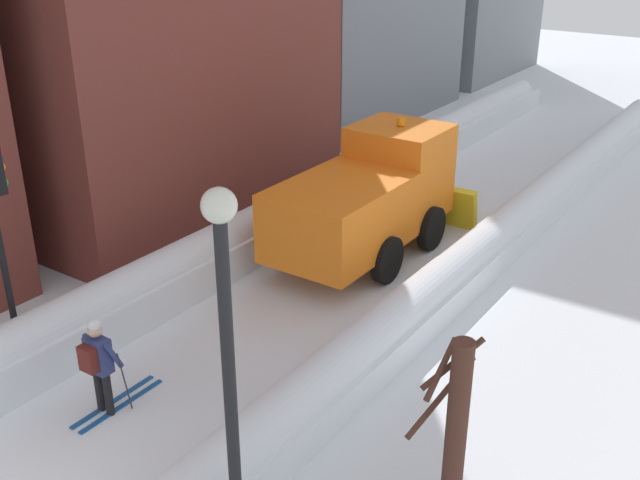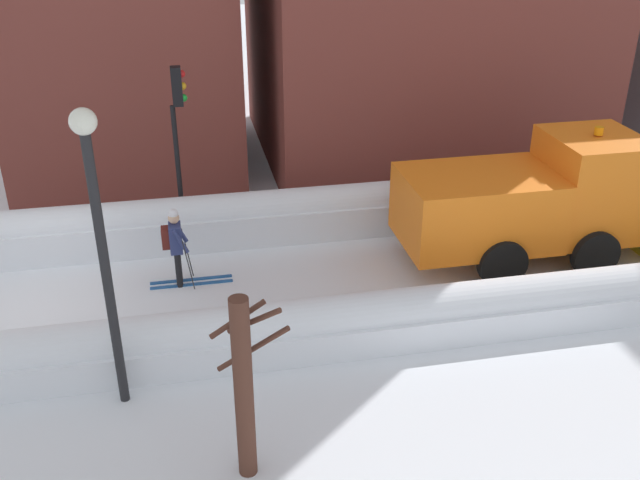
{
  "view_description": "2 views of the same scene",
  "coord_description": "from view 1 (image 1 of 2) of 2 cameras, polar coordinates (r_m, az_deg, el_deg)",
  "views": [
    {
      "loc": [
        8.27,
        -3.43,
        7.79
      ],
      "look_at": [
        0.47,
        7.9,
        1.65
      ],
      "focal_mm": 41.76,
      "sensor_mm": 36.0,
      "label": 1
    },
    {
      "loc": [
        13.57,
        3.29,
        7.99
      ],
      "look_at": [
        0.09,
        6.04,
        1.1
      ],
      "focal_mm": 40.46,
      "sensor_mm": 36.0,
      "label": 2
    }
  ],
  "objects": [
    {
      "name": "ground_plane",
      "position": [
        17.59,
        2.6,
        -2.26
      ],
      "size": [
        80.0,
        80.0,
        0.0
      ],
      "primitive_type": "plane",
      "color": "white"
    },
    {
      "name": "street_lamp",
      "position": [
        8.65,
        -7.13,
        -7.75
      ],
      "size": [
        0.4,
        0.4,
        5.14
      ],
      "color": "black",
      "rests_on": "ground"
    },
    {
      "name": "traffic_light_pole",
      "position": [
        14.1,
        -23.35,
        1.91
      ],
      "size": [
        0.28,
        0.42,
        4.19
      ],
      "color": "black",
      "rests_on": "ground"
    },
    {
      "name": "snowbank_right",
      "position": [
        16.37,
        9.89,
        -2.91
      ],
      "size": [
        1.1,
        36.0,
        1.06
      ],
      "color": "white",
      "rests_on": "ground"
    },
    {
      "name": "snowbank_left",
      "position": [
        18.63,
        -3.73,
        1.24
      ],
      "size": [
        1.1,
        36.0,
        1.25
      ],
      "color": "white",
      "rests_on": "ground"
    },
    {
      "name": "plow_truck",
      "position": [
        17.9,
        3.87,
        3.34
      ],
      "size": [
        3.2,
        5.98,
        3.12
      ],
      "color": "orange",
      "rests_on": "ground"
    },
    {
      "name": "skier",
      "position": [
        12.87,
        -16.57,
        -8.94
      ],
      "size": [
        0.62,
        1.8,
        1.81
      ],
      "color": "black",
      "rests_on": "ground"
    },
    {
      "name": "bare_tree_near",
      "position": [
        10.02,
        10.25,
        -14.69
      ],
      "size": [
        0.73,
        1.12,
        3.04
      ],
      "color": "#4A2B20",
      "rests_on": "ground"
    }
  ]
}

